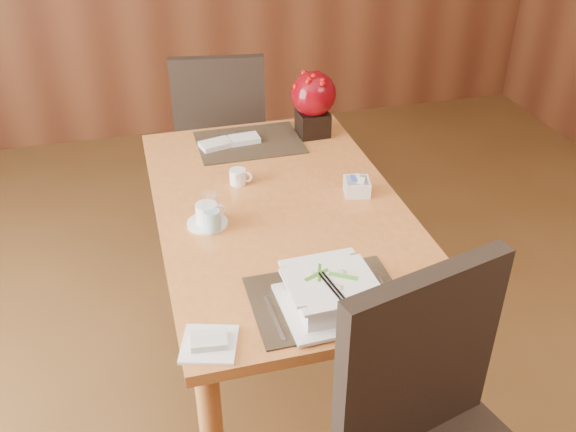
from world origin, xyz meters
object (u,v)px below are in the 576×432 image
object	(u,v)px
soup_setting	(329,294)
bread_plate	(209,344)
dining_table	(281,228)
creamer_jug	(238,177)
water_glass	(212,212)
berry_decor	(313,100)
far_chair	(221,132)
sugar_caddy	(357,187)
coffee_cup	(207,216)

from	to	relation	value
soup_setting	bread_plate	xyz separation A→B (m)	(-0.36, -0.06, -0.05)
dining_table	creamer_jug	distance (m)	0.27
dining_table	creamer_jug	world-z (taller)	creamer_jug
water_glass	bread_plate	size ratio (longest dim) A/B	1.00
creamer_jug	bread_plate	size ratio (longest dim) A/B	0.55
dining_table	berry_decor	bearing A→B (deg)	62.47
berry_decor	soup_setting	bearing A→B (deg)	-104.61
soup_setting	water_glass	xyz separation A→B (m)	(-0.26, 0.50, 0.02)
creamer_jug	far_chair	size ratio (longest dim) A/B	0.08
berry_decor	sugar_caddy	bearing A→B (deg)	-88.97
bread_plate	dining_table	bearing A→B (deg)	60.33
creamer_jug	water_glass	bearing A→B (deg)	-92.68
sugar_caddy	water_glass	bearing A→B (deg)	-169.07
water_glass	creamer_jug	size ratio (longest dim) A/B	1.80
soup_setting	berry_decor	xyz separation A→B (m)	(0.30, 1.15, 0.11)
soup_setting	sugar_caddy	world-z (taller)	soup_setting
bread_plate	far_chair	world-z (taller)	far_chair
soup_setting	dining_table	bearing A→B (deg)	87.50
coffee_cup	far_chair	xyz separation A→B (m)	(0.24, 1.13, -0.22)
soup_setting	bread_plate	distance (m)	0.37
coffee_cup	far_chair	distance (m)	1.17
dining_table	far_chair	size ratio (longest dim) A/B	1.49
berry_decor	bread_plate	size ratio (longest dim) A/B	1.94
far_chair	dining_table	bearing A→B (deg)	101.13
creamer_jug	berry_decor	size ratio (longest dim) A/B	0.28
soup_setting	water_glass	distance (m)	0.56
coffee_cup	berry_decor	xyz separation A→B (m)	(0.57, 0.61, 0.13)
coffee_cup	sugar_caddy	distance (m)	0.59
berry_decor	water_glass	bearing A→B (deg)	-130.64
berry_decor	far_chair	world-z (taller)	berry_decor
dining_table	coffee_cup	size ratio (longest dim) A/B	10.43
creamer_jug	dining_table	bearing A→B (deg)	-37.11
dining_table	coffee_cup	xyz separation A→B (m)	(-0.28, -0.05, 0.13)
sugar_caddy	bread_plate	xyz separation A→B (m)	(-0.67, -0.67, -0.02)
coffee_cup	water_glass	bearing A→B (deg)	-74.37
dining_table	far_chair	world-z (taller)	far_chair
coffee_cup	creamer_jug	world-z (taller)	coffee_cup
creamer_jug	sugar_caddy	world-z (taller)	creamer_jug
berry_decor	bread_plate	xyz separation A→B (m)	(-0.66, -1.21, -0.16)
coffee_cup	bread_plate	world-z (taller)	coffee_cup
sugar_caddy	berry_decor	size ratio (longest dim) A/B	0.33
berry_decor	bread_plate	bearing A→B (deg)	-118.69
bread_plate	berry_decor	bearing A→B (deg)	61.31
soup_setting	berry_decor	size ratio (longest dim) A/B	0.97
water_glass	creamer_jug	xyz separation A→B (m)	(0.15, 0.30, -0.04)
water_glass	berry_decor	world-z (taller)	berry_decor
far_chair	soup_setting	bearing A→B (deg)	100.06
soup_setting	sugar_caddy	xyz separation A→B (m)	(0.31, 0.61, -0.03)
soup_setting	creamer_jug	distance (m)	0.81
berry_decor	far_chair	size ratio (longest dim) A/B	0.29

